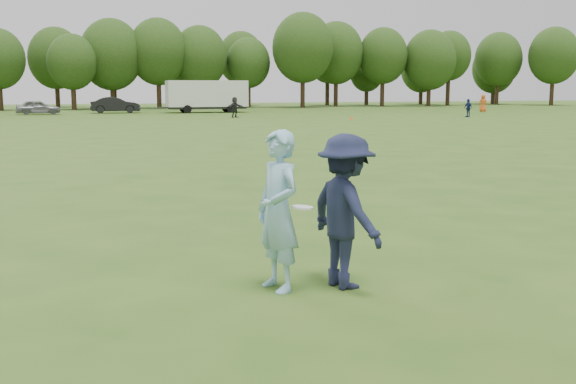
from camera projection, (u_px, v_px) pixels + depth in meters
name	position (u px, v px, depth m)	size (l,w,h in m)	color
ground	(254.00, 295.00, 8.34)	(200.00, 200.00, 0.00)	#2C5217
thrower	(278.00, 211.00, 8.44)	(0.74, 0.49, 2.04)	#8FC2DD
defender	(346.00, 211.00, 8.58)	(1.28, 0.73, 1.98)	#1A1F3B
player_far_b	(468.00, 108.00, 57.70)	(0.91, 0.38, 1.55)	navy
player_far_c	(483.00, 103.00, 69.11)	(0.88, 0.57, 1.80)	#E7571B
player_far_d	(235.00, 107.00, 56.78)	(1.60, 0.51, 1.73)	#282828
car_e	(38.00, 107.00, 62.76)	(1.60, 3.98, 1.35)	slate
car_f	(116.00, 105.00, 66.40)	(1.67, 4.79, 1.58)	black
field_cone	(352.00, 118.00, 53.08)	(0.28, 0.28, 0.30)	#EB5A0C
disc_in_play	(302.00, 207.00, 8.29)	(0.31, 0.31, 0.05)	white
cargo_trailer	(207.00, 95.00, 67.61)	(9.00, 2.75, 3.20)	white
treeline	(110.00, 56.00, 80.54)	(130.35, 18.39, 11.74)	#332114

